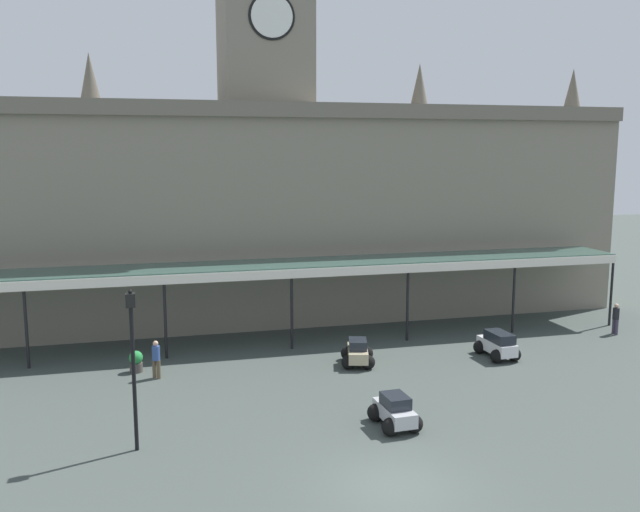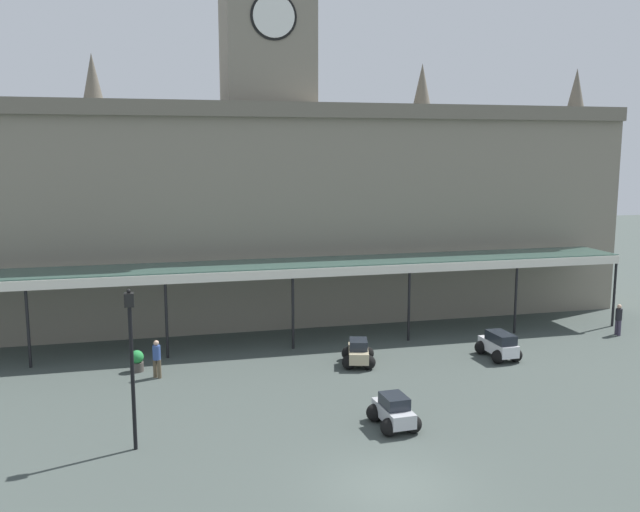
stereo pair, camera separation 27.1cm
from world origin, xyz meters
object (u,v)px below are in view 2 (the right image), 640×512
car_beige_sedan (358,354)px  car_silver_sedan (394,413)px  victorian_lamppost (131,352)px  pedestrian_crossing_forecourt (157,357)px  pedestrian_beside_cars (619,318)px  planter_by_canopy (137,361)px  car_white_estate (499,346)px

car_beige_sedan → car_silver_sedan: 7.11m
car_silver_sedan → victorian_lamppost: size_ratio=0.39×
pedestrian_crossing_forecourt → pedestrian_beside_cars: 23.83m
car_beige_sedan → planter_by_canopy: 9.92m
car_white_estate → victorian_lamppost: victorian_lamppost is taller
car_silver_sedan → victorian_lamppost: 9.29m
car_silver_sedan → pedestrian_beside_cars: bearing=28.5°
car_white_estate → pedestrian_crossing_forecourt: size_ratio=1.37×
victorian_lamppost → planter_by_canopy: victorian_lamppost is taller
car_beige_sedan → pedestrian_crossing_forecourt: size_ratio=1.32×
car_white_estate → pedestrian_crossing_forecourt: pedestrian_crossing_forecourt is taller
car_beige_sedan → victorian_lamppost: size_ratio=0.41×
car_white_estate → pedestrian_beside_cars: 8.40m
car_white_estate → car_beige_sedan: 6.76m
car_beige_sedan → planter_by_canopy: bearing=171.7°
pedestrian_crossing_forecourt → victorian_lamppost: victorian_lamppost is taller
car_silver_sedan → pedestrian_beside_cars: pedestrian_beside_cars is taller
car_beige_sedan → victorian_lamppost: victorian_lamppost is taller
pedestrian_beside_cars → planter_by_canopy: pedestrian_beside_cars is taller
car_white_estate → pedestrian_beside_cars: pedestrian_beside_cars is taller
car_silver_sedan → planter_by_canopy: car_silver_sedan is taller
car_white_estate → pedestrian_beside_cars: (8.13, 2.12, 0.34)m
victorian_lamppost → car_silver_sedan: bearing=-2.1°
car_white_estate → car_silver_sedan: bearing=-139.8°
car_silver_sedan → victorian_lamppost: (-8.85, 0.33, 2.81)m
car_beige_sedan → planter_by_canopy: car_beige_sedan is taller
planter_by_canopy → car_white_estate: bearing=-7.1°
car_silver_sedan → pedestrian_beside_cars: size_ratio=1.25×
victorian_lamppost → planter_by_canopy: (-0.10, 8.16, -2.82)m
pedestrian_beside_cars → victorian_lamppost: (-24.56, -8.21, 2.40)m
pedestrian_beside_cars → car_beige_sedan: bearing=-174.3°
car_white_estate → victorian_lamppost: 17.74m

